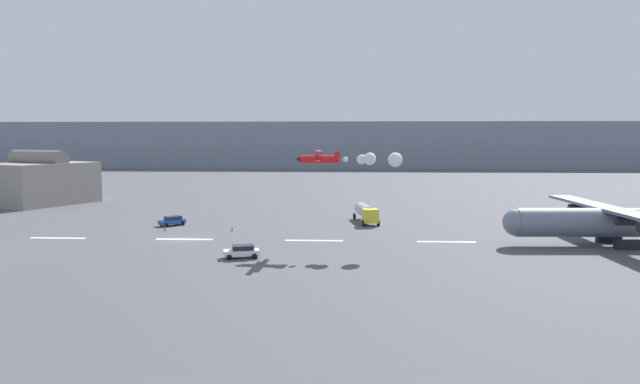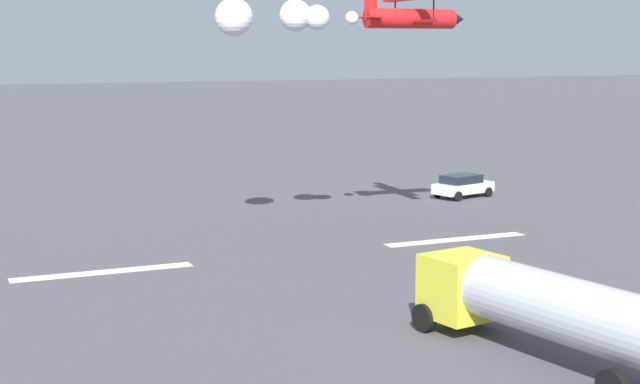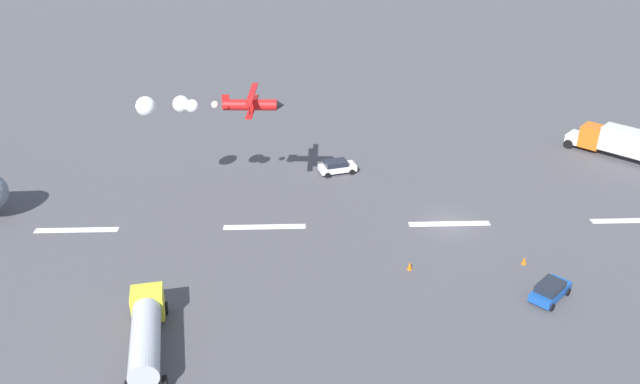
% 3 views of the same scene
% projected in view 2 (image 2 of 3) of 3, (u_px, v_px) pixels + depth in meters
% --- Properties ---
extents(runway_stripe_4, '(8.00, 0.90, 0.01)m').
position_uv_depth(runway_stripe_4, '(456.00, 239.00, 49.35)').
color(runway_stripe_4, white).
rests_on(runway_stripe_4, ground).
extents(runway_stripe_5, '(8.00, 0.90, 0.01)m').
position_uv_depth(runway_stripe_5, '(103.00, 272.00, 42.20)').
color(runway_stripe_5, white).
rests_on(runway_stripe_5, ground).
extents(stunt_biplane_red, '(13.91, 6.47, 2.08)m').
position_uv_depth(stunt_biplane_red, '(322.00, 17.00, 48.31)').
color(stunt_biplane_red, red).
extents(fuel_tanker_truck, '(4.28, 9.77, 2.90)m').
position_uv_depth(fuel_tanker_truck, '(536.00, 304.00, 30.46)').
color(fuel_tanker_truck, yellow).
rests_on(fuel_tanker_truck, ground).
extents(followme_car_yellow, '(4.48, 2.87, 1.52)m').
position_uv_depth(followme_car_yellow, '(463.00, 185.00, 62.99)').
color(followme_car_yellow, white).
rests_on(followme_car_yellow, ground).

